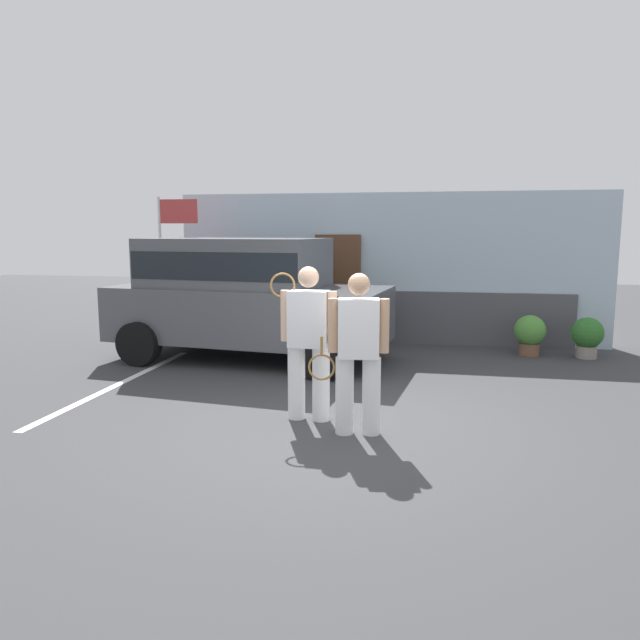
% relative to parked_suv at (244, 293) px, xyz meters
% --- Properties ---
extents(ground_plane, '(40.00, 40.00, 0.00)m').
position_rel_parked_suv_xyz_m(ground_plane, '(2.22, -3.39, -1.15)').
color(ground_plane, '#38383A').
extents(parking_stripe_0, '(0.12, 4.40, 0.01)m').
position_rel_parked_suv_xyz_m(parking_stripe_0, '(-1.25, -1.89, -1.14)').
color(parking_stripe_0, silver).
rests_on(parking_stripe_0, ground_plane).
extents(house_frontage, '(8.35, 0.40, 2.90)m').
position_rel_parked_suv_xyz_m(house_frontage, '(2.20, 2.21, 0.22)').
color(house_frontage, silver).
rests_on(house_frontage, ground_plane).
extents(parked_suv, '(4.78, 2.57, 2.05)m').
position_rel_parked_suv_xyz_m(parked_suv, '(0.00, 0.00, 0.00)').
color(parked_suv, '#4C4F54').
rests_on(parked_suv, ground_plane).
extents(tennis_player_man, '(0.79, 0.29, 1.78)m').
position_rel_parked_suv_xyz_m(tennis_player_man, '(1.76, -3.01, -0.22)').
color(tennis_player_man, white).
rests_on(tennis_player_man, ground_plane).
extents(tennis_player_woman, '(0.90, 0.32, 1.74)m').
position_rel_parked_suv_xyz_m(tennis_player_woman, '(2.39, -3.39, -0.25)').
color(tennis_player_woman, white).
rests_on(tennis_player_woman, ground_plane).
extents(potted_plant_by_porch, '(0.54, 0.54, 0.71)m').
position_rel_parked_suv_xyz_m(potted_plant_by_porch, '(4.81, 1.29, -0.75)').
color(potted_plant_by_porch, brown).
rests_on(potted_plant_by_porch, ground_plane).
extents(potted_plant_secondary, '(0.54, 0.54, 0.71)m').
position_rel_parked_suv_xyz_m(potted_plant_secondary, '(5.75, 1.24, -0.75)').
color(potted_plant_secondary, gray).
rests_on(potted_plant_secondary, ground_plane).
extents(flag_pole, '(0.80, 0.05, 2.81)m').
position_rel_parked_suv_xyz_m(flag_pole, '(-1.86, 1.18, 0.81)').
color(flag_pole, silver).
rests_on(flag_pole, ground_plane).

